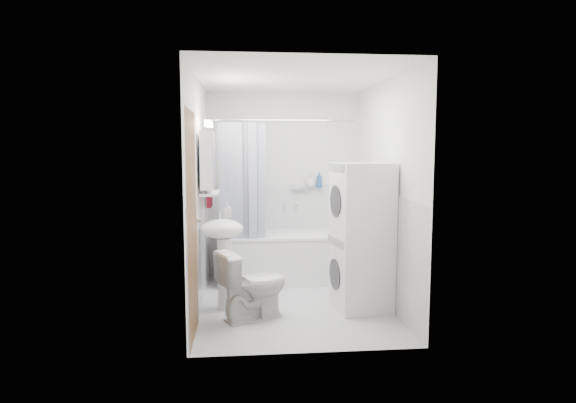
{
  "coord_description": "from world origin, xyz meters",
  "views": [
    {
      "loc": [
        -0.54,
        -5.06,
        1.66
      ],
      "look_at": [
        -0.05,
        0.15,
        1.1
      ],
      "focal_mm": 30.0,
      "sensor_mm": 36.0,
      "label": 1
    }
  ],
  "objects": [
    {
      "name": "floor",
      "position": [
        0.0,
        0.0,
        0.0
      ],
      "size": [
        2.6,
        2.6,
        0.0
      ],
      "primitive_type": "plane",
      "color": "silver",
      "rests_on": "ground"
    },
    {
      "name": "shelf_bottle",
      "position": [
        -0.89,
        -0.05,
        1.25
      ],
      "size": [
        0.07,
        0.18,
        0.07
      ],
      "primitive_type": "imported",
      "color": "gray",
      "rests_on": "shelf"
    },
    {
      "name": "sink",
      "position": [
        -0.75,
        -0.13,
        0.7
      ],
      "size": [
        0.44,
        0.37,
        1.04
      ],
      "color": "white",
      "rests_on": "ground"
    },
    {
      "name": "soap_pump",
      "position": [
        -0.71,
        0.25,
        0.95
      ],
      "size": [
        0.08,
        0.17,
        0.08
      ],
      "primitive_type": "imported",
      "color": "gray",
      "rests_on": "sink"
    },
    {
      "name": "shampoo_b",
      "position": [
        0.47,
        1.24,
        1.2
      ],
      "size": [
        0.08,
        0.21,
        0.08
      ],
      "primitive_type": "imported",
      "color": "#23508D",
      "rests_on": "shower_caddy"
    },
    {
      "name": "wainscot",
      "position": [
        0.0,
        0.29,
        0.6
      ],
      "size": [
        1.98,
        2.58,
        2.58
      ],
      "color": "white",
      "rests_on": "ground"
    },
    {
      "name": "shelf",
      "position": [
        -0.89,
        0.1,
        1.2
      ],
      "size": [
        0.18,
        0.54,
        0.02
      ],
      "primitive_type": "cube",
      "color": "silver",
      "rests_on": "room_walls"
    },
    {
      "name": "bathtub",
      "position": [
        -0.04,
        0.92,
        0.34
      ],
      "size": [
        1.6,
        0.76,
        0.61
      ],
      "color": "white",
      "rests_on": "ground"
    },
    {
      "name": "washer_dryer",
      "position": [
        0.68,
        -0.25,
        0.76
      ],
      "size": [
        0.61,
        0.61,
        1.53
      ],
      "rotation": [
        0.0,
        0.0,
        0.13
      ],
      "color": "white",
      "rests_on": "ground"
    },
    {
      "name": "room_walls",
      "position": [
        0.0,
        0.0,
        1.49
      ],
      "size": [
        2.6,
        2.6,
        2.6
      ],
      "color": "white",
      "rests_on": "ground"
    },
    {
      "name": "toilet",
      "position": [
        -0.45,
        -0.44,
        0.34
      ],
      "size": [
        0.79,
        0.63,
        0.68
      ],
      "primitive_type": "imported",
      "rotation": [
        0.0,
        0.0,
        1.99
      ],
      "color": "white",
      "rests_on": "ground"
    },
    {
      "name": "shower_caddy",
      "position": [
        0.21,
        1.24,
        1.15
      ],
      "size": [
        0.22,
        0.06,
        0.02
      ],
      "primitive_type": "cube",
      "color": "silver",
      "rests_on": "room_walls"
    },
    {
      "name": "shelf_cup",
      "position": [
        -0.89,
        0.22,
        1.26
      ],
      "size": [
        0.1,
        0.09,
        0.1
      ],
      "primitive_type": "imported",
      "color": "gray",
      "rests_on": "shelf"
    },
    {
      "name": "shower_curtain",
      "position": [
        -0.55,
        0.6,
        1.25
      ],
      "size": [
        0.55,
        0.02,
        1.45
      ],
      "color": "#121D42",
      "rests_on": "curtain_rod"
    },
    {
      "name": "towel",
      "position": [
        -0.94,
        0.75,
        1.39
      ],
      "size": [
        0.07,
        0.33,
        0.8
      ],
      "color": "#4C0B0E",
      "rests_on": "room_walls"
    },
    {
      "name": "door",
      "position": [
        -0.95,
        -0.55,
        1.0
      ],
      "size": [
        0.05,
        2.0,
        2.0
      ],
      "color": "brown",
      "rests_on": "ground"
    },
    {
      "name": "shampoo_a",
      "position": [
        0.35,
        1.24,
        1.23
      ],
      "size": [
        0.13,
        0.17,
        0.13
      ],
      "primitive_type": "imported",
      "color": "gray",
      "rests_on": "shower_caddy"
    },
    {
      "name": "tub_spout",
      "position": [
        0.16,
        1.25,
        0.93
      ],
      "size": [
        0.04,
        0.12,
        0.04
      ],
      "primitive_type": "cylinder",
      "rotation": [
        1.57,
        0.0,
        0.0
      ],
      "color": "silver",
      "rests_on": "room_walls"
    },
    {
      "name": "medicine_cabinet",
      "position": [
        -0.9,
        0.1,
        1.57
      ],
      "size": [
        0.13,
        0.5,
        0.71
      ],
      "color": "white",
      "rests_on": "room_walls"
    },
    {
      "name": "curtain_rod",
      "position": [
        -0.04,
        0.6,
        2.0
      ],
      "size": [
        1.78,
        0.02,
        0.02
      ],
      "primitive_type": "cylinder",
      "rotation": [
        0.0,
        1.57,
        0.0
      ],
      "color": "silver",
      "rests_on": "room_walls"
    }
  ]
}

